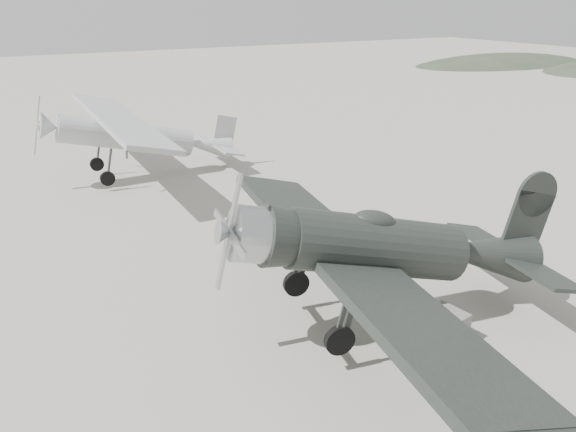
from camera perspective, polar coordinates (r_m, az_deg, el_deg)
name	(u,v)px	position (r m, az deg, el deg)	size (l,w,h in m)	color
ground	(399,287)	(16.99, 11.25, -7.05)	(160.00, 160.00, 0.00)	gray
hill_northeast	(502,63)	(79.27, 20.94, 14.29)	(32.00, 16.00, 5.20)	#2E3C2C
lowwing_monoplane	(390,248)	(14.15, 10.29, -3.24)	(9.15, 12.73, 4.09)	black
highwing_monoplane	(135,131)	(26.84, -15.31, 8.35)	(9.02, 12.64, 3.61)	#A0A2A5
equipment_block	(437,330)	(14.49, 14.89, -11.11)	(1.46, 0.92, 0.73)	#63615C
sign_board	(554,432)	(11.62, 25.43, -19.19)	(0.15, 0.94, 1.35)	#333333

